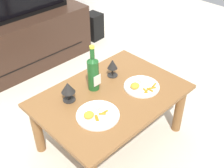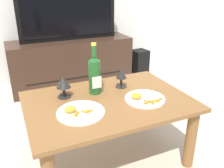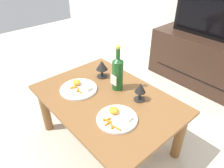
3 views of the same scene
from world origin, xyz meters
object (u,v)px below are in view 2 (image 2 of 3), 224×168
tv_screen (68,15)px  tv_stand (72,63)px  wine_bottle (95,74)px  goblet_right (121,75)px  goblet_left (63,83)px  floor_speaker (140,62)px  dinner_plate_left (80,112)px  dinner_plate_right (144,98)px  dining_table (108,111)px

tv_screen → tv_stand: bearing=90.0°
wine_bottle → goblet_right: bearing=5.3°
wine_bottle → goblet_left: bearing=174.7°
wine_bottle → goblet_right: 0.21m
tv_stand → goblet_left: 1.30m
floor_speaker → dinner_plate_left: 1.95m
dinner_plate_left → dinner_plate_right: 0.43m
wine_bottle → dinner_plate_right: (0.25, -0.23, -0.13)m
wine_bottle → dinner_plate_right: wine_bottle is taller
dining_table → tv_screen: bearing=84.6°
dining_table → tv_screen: tv_screen is taller
dining_table → dinner_plate_left: (-0.22, -0.09, 0.09)m
dinner_plate_right → tv_screen: bearing=93.1°
tv_stand → goblet_right: 1.25m
tv_stand → tv_screen: size_ratio=1.28×
wine_bottle → goblet_left: size_ratio=2.39×
goblet_left → dinner_plate_left: (0.03, -0.25, -0.09)m
dining_table → tv_screen: (0.13, 1.37, 0.45)m
tv_stand → dinner_plate_right: (0.08, -1.47, 0.19)m
floor_speaker → wine_bottle: (-1.08, -1.23, 0.42)m
goblet_left → dinner_plate_left: size_ratio=0.52×
tv_stand → wine_bottle: (-0.17, -1.24, 0.31)m
tv_stand → dinner_plate_left: bearing=-103.2°
tv_stand → wine_bottle: bearing=-97.7°
dining_table → floor_speaker: (1.04, 1.37, -0.20)m
tv_screen → dinner_plate_left: (-0.34, -1.47, -0.36)m
dining_table → tv_stand: bearing=84.6°
tv_stand → dinner_plate_right: size_ratio=5.31×
floor_speaker → tv_stand: bearing=174.2°
tv_screen → goblet_right: (0.04, -1.22, -0.28)m
floor_speaker → wine_bottle: bearing=-136.6°
goblet_left → dinner_plate_left: bearing=-83.3°
tv_stand → dinner_plate_right: bearing=-86.9°
floor_speaker → dinner_plate_left: size_ratio=1.17×
floor_speaker → tv_screen: bearing=174.3°
floor_speaker → dining_table: bearing=-132.7°
tv_screen → floor_speaker: size_ratio=3.31×
tv_stand → floor_speaker: size_ratio=4.22×
goblet_right → dinner_plate_right: (0.04, -0.25, -0.08)m
floor_speaker → goblet_left: size_ratio=2.25×
floor_speaker → goblet_right: goblet_right is taller
dinner_plate_right → tv_stand: bearing=93.1°
goblet_left → goblet_right: bearing=0.0°
dinner_plate_left → floor_speaker: bearing=49.3°
goblet_left → goblet_right: 0.41m
goblet_left → dinner_plate_right: 0.53m
goblet_right → dinner_plate_right: 0.27m
tv_stand → goblet_right: (0.04, -1.22, 0.27)m
wine_bottle → goblet_left: (-0.21, 0.02, -0.04)m
dining_table → goblet_left: bearing=147.7°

